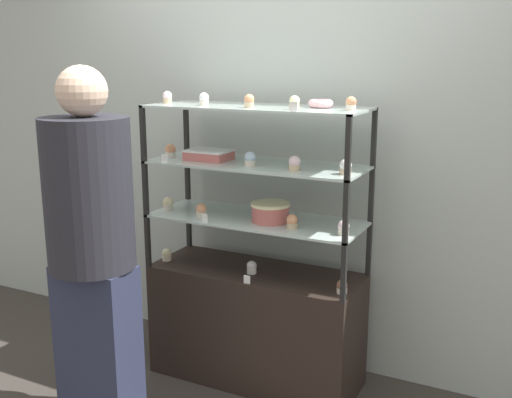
% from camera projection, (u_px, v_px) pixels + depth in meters
% --- Properties ---
extents(ground_plane, '(20.00, 20.00, 0.00)m').
position_uv_depth(ground_plane, '(256.00, 377.00, 3.39)').
color(ground_plane, '#38332D').
extents(back_wall, '(8.00, 0.05, 2.60)m').
position_uv_depth(back_wall, '(285.00, 141.00, 3.40)').
color(back_wall, '#A8B2AD').
rests_on(back_wall, ground_plane).
extents(display_base, '(1.15, 0.44, 0.64)m').
position_uv_depth(display_base, '(256.00, 325.00, 3.31)').
color(display_base, black).
rests_on(display_base, ground_plane).
extents(display_riser_lower, '(1.15, 0.44, 0.29)m').
position_uv_depth(display_riser_lower, '(256.00, 222.00, 3.18)').
color(display_riser_lower, black).
rests_on(display_riser_lower, display_base).
extents(display_riser_middle, '(1.15, 0.44, 0.29)m').
position_uv_depth(display_riser_middle, '(256.00, 167.00, 3.11)').
color(display_riser_middle, black).
rests_on(display_riser_middle, display_riser_lower).
extents(display_riser_upper, '(1.15, 0.44, 0.29)m').
position_uv_depth(display_riser_upper, '(256.00, 110.00, 3.04)').
color(display_riser_upper, black).
rests_on(display_riser_upper, display_riser_middle).
extents(layer_cake_centerpiece, '(0.20, 0.20, 0.10)m').
position_uv_depth(layer_cake_centerpiece, '(270.00, 212.00, 3.09)').
color(layer_cake_centerpiece, '#C66660').
rests_on(layer_cake_centerpiece, display_riser_lower).
extents(sheet_cake_frosted, '(0.23, 0.17, 0.06)m').
position_uv_depth(sheet_cake_frosted, '(209.00, 155.00, 3.20)').
color(sheet_cake_frosted, '#C66660').
rests_on(sheet_cake_frosted, display_riser_middle).
extents(cupcake_0, '(0.05, 0.05, 0.07)m').
position_uv_depth(cupcake_0, '(167.00, 255.00, 3.39)').
color(cupcake_0, beige).
rests_on(cupcake_0, display_base).
extents(cupcake_1, '(0.05, 0.05, 0.07)m').
position_uv_depth(cupcake_1, '(252.00, 267.00, 3.19)').
color(cupcake_1, white).
rests_on(cupcake_1, display_base).
extents(cupcake_2, '(0.05, 0.05, 0.07)m').
position_uv_depth(cupcake_2, '(342.00, 287.00, 2.92)').
color(cupcake_2, beige).
rests_on(cupcake_2, display_base).
extents(price_tag_0, '(0.04, 0.00, 0.04)m').
position_uv_depth(price_tag_0, '(247.00, 280.00, 3.04)').
color(price_tag_0, white).
rests_on(price_tag_0, display_base).
extents(cupcake_3, '(0.06, 0.06, 0.07)m').
position_uv_depth(cupcake_3, '(168.00, 204.00, 3.33)').
color(cupcake_3, beige).
rests_on(cupcake_3, display_riser_lower).
extents(cupcake_4, '(0.06, 0.06, 0.07)m').
position_uv_depth(cupcake_4, '(201.00, 210.00, 3.19)').
color(cupcake_4, beige).
rests_on(cupcake_4, display_riser_lower).
extents(cupcake_5, '(0.06, 0.06, 0.07)m').
position_uv_depth(cupcake_5, '(292.00, 222.00, 2.97)').
color(cupcake_5, '#CCB28C').
rests_on(cupcake_5, display_riser_lower).
extents(cupcake_6, '(0.06, 0.06, 0.07)m').
position_uv_depth(cupcake_6, '(343.00, 228.00, 2.86)').
color(cupcake_6, beige).
rests_on(cupcake_6, display_riser_lower).
extents(price_tag_1, '(0.04, 0.00, 0.04)m').
position_uv_depth(price_tag_1, '(205.00, 218.00, 3.08)').
color(price_tag_1, white).
rests_on(price_tag_1, display_riser_lower).
extents(cupcake_7, '(0.06, 0.06, 0.07)m').
position_uv_depth(cupcake_7, '(171.00, 151.00, 3.29)').
color(cupcake_7, white).
rests_on(cupcake_7, display_riser_middle).
extents(cupcake_8, '(0.06, 0.06, 0.07)m').
position_uv_depth(cupcake_8, '(250.00, 159.00, 3.02)').
color(cupcake_8, beige).
rests_on(cupcake_8, display_riser_middle).
extents(cupcake_9, '(0.06, 0.06, 0.07)m').
position_uv_depth(cupcake_9, '(294.00, 164.00, 2.89)').
color(cupcake_9, '#CCB28C').
rests_on(cupcake_9, display_riser_middle).
extents(cupcake_10, '(0.06, 0.06, 0.07)m').
position_uv_depth(cupcake_10, '(345.00, 167.00, 2.80)').
color(cupcake_10, '#CCB28C').
rests_on(cupcake_10, display_riser_middle).
extents(price_tag_2, '(0.04, 0.00, 0.04)m').
position_uv_depth(price_tag_2, '(164.00, 158.00, 3.12)').
color(price_tag_2, white).
rests_on(price_tag_2, display_riser_middle).
extents(cupcake_11, '(0.05, 0.05, 0.07)m').
position_uv_depth(cupcake_11, '(167.00, 97.00, 3.21)').
color(cupcake_11, '#CCB28C').
rests_on(cupcake_11, display_riser_upper).
extents(cupcake_12, '(0.05, 0.05, 0.07)m').
position_uv_depth(cupcake_12, '(204.00, 99.00, 3.07)').
color(cupcake_12, beige).
rests_on(cupcake_12, display_riser_upper).
extents(cupcake_13, '(0.05, 0.05, 0.07)m').
position_uv_depth(cupcake_13, '(249.00, 101.00, 2.94)').
color(cupcake_13, '#CCB28C').
rests_on(cupcake_13, display_riser_upper).
extents(cupcake_14, '(0.05, 0.05, 0.07)m').
position_uv_depth(cupcake_14, '(295.00, 103.00, 2.83)').
color(cupcake_14, '#CCB28C').
rests_on(cupcake_14, display_riser_upper).
extents(cupcake_15, '(0.05, 0.05, 0.07)m').
position_uv_depth(cupcake_15, '(351.00, 104.00, 2.76)').
color(cupcake_15, beige).
rests_on(cupcake_15, display_riser_upper).
extents(price_tag_3, '(0.04, 0.00, 0.04)m').
position_uv_depth(price_tag_3, '(294.00, 107.00, 2.73)').
color(price_tag_3, white).
rests_on(price_tag_3, display_riser_upper).
extents(donut_glazed, '(0.12, 0.12, 0.04)m').
position_uv_depth(donut_glazed, '(321.00, 103.00, 2.94)').
color(donut_glazed, '#EFB2BC').
rests_on(donut_glazed, display_riser_upper).
extents(customer_figure, '(0.40, 0.40, 1.73)m').
position_uv_depth(customer_figure, '(92.00, 242.00, 2.78)').
color(customer_figure, '#282D47').
rests_on(customer_figure, ground_plane).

